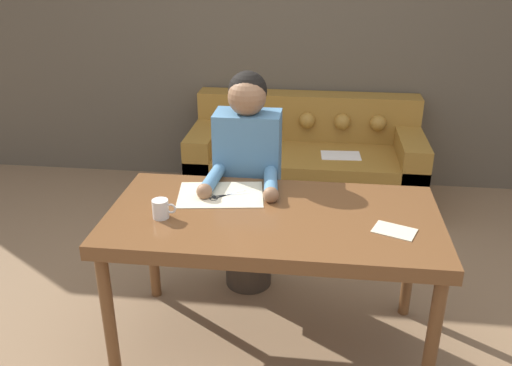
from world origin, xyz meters
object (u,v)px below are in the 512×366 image
at_px(couch, 305,164).
at_px(mug, 161,209).
at_px(person, 248,185).
at_px(scissors, 221,196).
at_px(dining_table, 273,227).

distance_m(couch, mug, 2.06).
height_order(couch, person, person).
relative_size(couch, mug, 15.90).
xyz_separation_m(person, scissors, (-0.08, -0.37, 0.10)).
bearing_deg(person, mug, -117.06).
distance_m(dining_table, scissors, 0.32).
bearing_deg(person, couch, 77.03).
bearing_deg(mug, person, 62.94).
relative_size(dining_table, couch, 0.88).
bearing_deg(couch, scissors, -102.91).
distance_m(person, mug, 0.72).
bearing_deg(scissors, dining_table, -28.52).
relative_size(dining_table, scissors, 7.74).
height_order(scissors, mug, mug).
relative_size(scissors, mug, 1.80).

